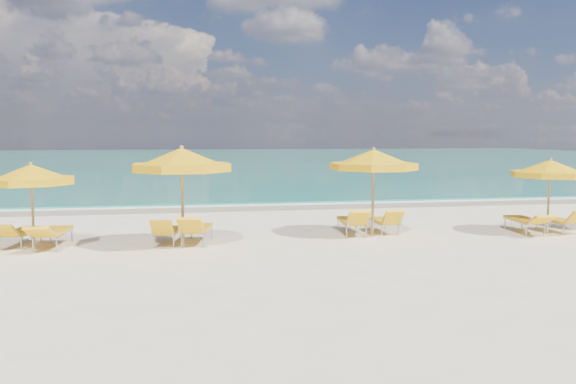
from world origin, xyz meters
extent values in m
plane|color=beige|center=(0.00, 0.00, 0.00)|extent=(120.00, 120.00, 0.00)
cube|color=#14725B|center=(0.00, 48.00, 0.00)|extent=(120.00, 80.00, 0.30)
cube|color=tan|center=(0.00, 7.40, 0.00)|extent=(120.00, 2.60, 0.01)
cube|color=white|center=(0.00, 8.20, 0.00)|extent=(120.00, 1.20, 0.03)
cube|color=white|center=(-6.00, 17.00, 0.00)|extent=(14.00, 0.36, 0.05)
cube|color=white|center=(8.00, 24.00, 0.00)|extent=(18.00, 0.30, 0.05)
cylinder|color=#A28251|center=(-6.77, 0.07, 1.06)|extent=(0.07, 0.07, 2.12)
cone|color=#ECAA0C|center=(-6.77, 0.07, 1.95)|extent=(2.55, 2.55, 0.42)
cylinder|color=#ECAA0C|center=(-6.77, 0.07, 1.74)|extent=(2.57, 2.57, 0.17)
sphere|color=#A28251|center=(-6.77, 0.07, 2.17)|extent=(0.09, 0.09, 0.09)
cylinder|color=#A28251|center=(-3.06, -0.31, 1.26)|extent=(0.08, 0.08, 2.52)
cone|color=#ECAA0C|center=(-3.06, -0.31, 2.32)|extent=(3.30, 3.30, 0.50)
cylinder|color=#ECAA0C|center=(-3.06, -0.31, 2.07)|extent=(3.33, 3.33, 0.20)
sphere|color=#A28251|center=(-3.06, -0.31, 2.57)|extent=(0.11, 0.11, 0.11)
cylinder|color=#A28251|center=(2.29, 0.47, 1.22)|extent=(0.08, 0.08, 2.43)
cone|color=#ECAA0C|center=(2.29, 0.47, 2.24)|extent=(3.29, 3.29, 0.49)
cylinder|color=#ECAA0C|center=(2.29, 0.47, 2.00)|extent=(3.32, 3.32, 0.19)
sphere|color=#A28251|center=(2.29, 0.47, 2.49)|extent=(0.11, 0.11, 0.11)
cylinder|color=#A28251|center=(7.44, -0.11, 1.06)|extent=(0.07, 0.07, 2.13)
cone|color=#ECAA0C|center=(7.44, -0.11, 1.96)|extent=(2.21, 2.21, 0.43)
cylinder|color=#ECAA0C|center=(7.44, -0.11, 1.75)|extent=(2.23, 2.23, 0.17)
sphere|color=#A28251|center=(7.44, -0.11, 2.18)|extent=(0.09, 0.09, 0.09)
cube|color=#ECAF0E|center=(-7.24, 0.74, 0.36)|extent=(0.76, 1.33, 0.08)
cube|color=#ECAF0E|center=(-7.39, -0.11, 0.53)|extent=(0.64, 0.62, 0.39)
cube|color=#ECAF0E|center=(-6.38, 0.43, 0.40)|extent=(0.74, 1.43, 0.08)
cube|color=#ECAF0E|center=(-6.47, -0.54, 0.54)|extent=(0.67, 0.67, 0.36)
cube|color=#ECAF0E|center=(-3.46, 0.34, 0.35)|extent=(0.72, 1.28, 0.07)
cube|color=#ECAF0E|center=(-3.58, -0.45, 0.55)|extent=(0.60, 0.53, 0.45)
cube|color=#ECAF0E|center=(-2.68, 0.28, 0.39)|extent=(0.87, 1.45, 0.08)
cube|color=#ECAF0E|center=(-2.87, -0.61, 0.61)|extent=(0.70, 0.64, 0.49)
cube|color=#ECAF0E|center=(1.77, 0.89, 0.39)|extent=(0.68, 1.38, 0.08)
cube|color=#ECAF0E|center=(1.72, -0.02, 0.60)|extent=(0.63, 0.56, 0.48)
cube|color=#ECAF0E|center=(2.78, 0.96, 0.35)|extent=(0.55, 1.21, 0.07)
cube|color=#ECAF0E|center=(2.79, 0.17, 0.56)|extent=(0.54, 0.45, 0.46)
cube|color=#ECAF0E|center=(6.89, 0.25, 0.38)|extent=(0.68, 1.37, 0.08)
cube|color=#ECAF0E|center=(6.83, -0.69, 0.52)|extent=(0.63, 0.64, 0.34)
cube|color=#ECAF0E|center=(7.93, 0.20, 0.36)|extent=(0.66, 1.28, 0.08)
camera|label=1|loc=(-2.83, -14.80, 2.92)|focal=35.00mm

